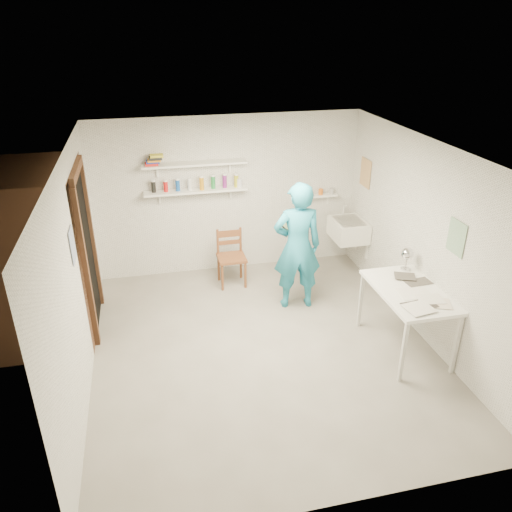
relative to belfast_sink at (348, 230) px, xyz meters
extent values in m
cube|color=slate|center=(-1.75, -1.70, -0.71)|extent=(4.00, 4.50, 0.02)
cube|color=silver|center=(-1.75, -1.70, 1.71)|extent=(4.00, 4.50, 0.02)
cube|color=silver|center=(-1.75, 0.56, 0.50)|extent=(4.00, 0.02, 2.40)
cube|color=silver|center=(-1.75, -3.96, 0.50)|extent=(4.00, 0.02, 2.40)
cube|color=silver|center=(-3.76, -1.70, 0.50)|extent=(0.02, 4.50, 2.40)
cube|color=silver|center=(0.26, -1.70, 0.50)|extent=(0.02, 4.50, 2.40)
cube|color=black|center=(-3.74, -0.65, 0.30)|extent=(0.02, 0.90, 2.00)
cube|color=brown|center=(-4.45, -0.65, 0.35)|extent=(1.40, 1.50, 2.10)
cube|color=brown|center=(-3.72, -0.65, 1.35)|extent=(0.06, 1.05, 0.10)
cube|color=brown|center=(-3.72, -1.15, 0.30)|extent=(0.06, 0.10, 2.00)
cube|color=brown|center=(-3.72, -0.15, 0.30)|extent=(0.06, 0.10, 2.00)
cube|color=white|center=(-2.25, 0.43, 0.65)|extent=(1.50, 0.22, 0.03)
cube|color=white|center=(-2.25, 0.43, 1.05)|extent=(1.50, 0.22, 0.03)
cube|color=white|center=(-0.40, 0.47, 0.42)|extent=(0.70, 0.14, 0.03)
cube|color=#334C7F|center=(-3.74, -1.65, 0.85)|extent=(0.01, 0.28, 0.36)
cube|color=#995933|center=(0.24, 0.10, 0.85)|extent=(0.01, 0.34, 0.42)
cube|color=#3F724C|center=(0.24, -2.25, 0.80)|extent=(0.01, 0.30, 0.38)
cube|color=white|center=(0.00, 0.00, 0.00)|extent=(0.48, 0.60, 0.30)
imported|color=teal|center=(-1.08, -0.81, 0.19)|extent=(0.68, 0.48, 1.77)
cylinder|color=beige|center=(-1.10, -0.59, 0.48)|extent=(0.32, 0.06, 0.32)
cube|color=brown|center=(-1.83, -0.03, -0.27)|extent=(0.41, 0.39, 0.87)
cube|color=white|center=(-0.11, -2.07, -0.30)|extent=(0.72, 1.20, 0.80)
sphere|color=silver|center=(0.09, -1.59, 0.32)|extent=(0.15, 0.15, 0.15)
cylinder|color=black|center=(-2.86, 0.43, 0.75)|extent=(0.06, 0.06, 0.17)
cylinder|color=red|center=(-2.69, 0.43, 0.75)|extent=(0.06, 0.06, 0.17)
cylinder|color=blue|center=(-2.51, 0.43, 0.75)|extent=(0.06, 0.06, 0.17)
cylinder|color=white|center=(-2.34, 0.43, 0.75)|extent=(0.06, 0.06, 0.17)
cylinder|color=orange|center=(-2.16, 0.43, 0.75)|extent=(0.06, 0.06, 0.17)
cylinder|color=#268C3F|center=(-1.99, 0.43, 0.75)|extent=(0.06, 0.06, 0.17)
cylinder|color=#8C268C|center=(-1.81, 0.43, 0.75)|extent=(0.06, 0.06, 0.17)
cylinder|color=gold|center=(-1.64, 0.43, 0.75)|extent=(0.06, 0.06, 0.17)
cube|color=red|center=(-2.85, 0.43, 1.08)|extent=(0.18, 0.14, 0.03)
cube|color=#1933A5|center=(-2.83, 0.43, 1.11)|extent=(0.18, 0.14, 0.03)
cube|color=orange|center=(-2.81, 0.43, 1.14)|extent=(0.18, 0.14, 0.03)
cube|color=black|center=(-2.79, 0.43, 1.16)|extent=(0.18, 0.14, 0.03)
cube|color=yellow|center=(-2.77, 0.43, 1.19)|extent=(0.18, 0.14, 0.03)
cylinder|color=silver|center=(-0.61, 0.47, 0.48)|extent=(0.07, 0.07, 0.09)
cylinder|color=#335999|center=(-0.47, 0.47, 0.48)|extent=(0.07, 0.07, 0.09)
cylinder|color=orange|center=(-0.33, 0.47, 0.48)|extent=(0.07, 0.07, 0.09)
cylinder|color=#999999|center=(-0.19, 0.47, 0.48)|extent=(0.07, 0.07, 0.09)
cube|color=silver|center=(-0.11, -2.07, 0.10)|extent=(0.30, 0.22, 0.00)
cube|color=#4C4742|center=(-0.11, -2.07, 0.11)|extent=(0.30, 0.22, 0.00)
cube|color=beige|center=(-0.11, -2.07, 0.11)|extent=(0.30, 0.22, 0.00)
cube|color=#383330|center=(-0.11, -2.07, 0.11)|extent=(0.30, 0.22, 0.00)
cube|color=silver|center=(-0.11, -2.07, 0.12)|extent=(0.30, 0.22, 0.00)
cube|color=silver|center=(-0.11, -2.07, 0.12)|extent=(0.30, 0.22, 0.00)
cube|color=#4C4742|center=(-0.11, -2.07, 0.13)|extent=(0.30, 0.22, 0.00)
camera|label=1|loc=(-2.96, -6.55, 2.93)|focal=35.00mm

